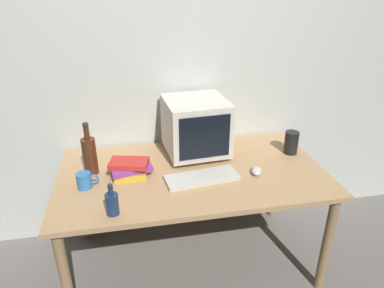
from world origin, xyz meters
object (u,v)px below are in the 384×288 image
object	(u,v)px
keyboard	(202,178)
bottle_tall	(90,155)
metal_canister	(291,143)
book_stack	(130,168)
computer_mouse	(256,171)
bottle_short	(112,203)
crt_monitor	(196,127)
mug	(85,180)

from	to	relation	value
keyboard	bottle_tall	xyz separation A→B (m)	(-0.63, 0.20, 0.11)
metal_canister	book_stack	bearing A→B (deg)	-174.54
computer_mouse	bottle_short	size ratio (longest dim) A/B	0.58
bottle_tall	metal_canister	bearing A→B (deg)	1.02
book_stack	bottle_tall	bearing A→B (deg)	160.77
keyboard	computer_mouse	bearing A→B (deg)	-6.32
bottle_tall	computer_mouse	bearing A→B (deg)	-11.37
crt_monitor	bottle_short	bearing A→B (deg)	-133.32
bottle_short	book_stack	xyz separation A→B (m)	(0.10, 0.35, -0.01)
keyboard	bottle_tall	distance (m)	0.67
crt_monitor	book_stack	xyz separation A→B (m)	(-0.43, -0.21, -0.14)
mug	bottle_tall	bearing A→B (deg)	80.99
book_stack	bottle_short	bearing A→B (deg)	-105.24
bottle_short	metal_canister	bearing A→B (deg)	21.52
bottle_short	bottle_tall	bearing A→B (deg)	106.48
book_stack	mug	size ratio (longest dim) A/B	2.16
computer_mouse	bottle_tall	distance (m)	0.98
bottle_tall	bottle_short	distance (m)	0.45
keyboard	mug	xyz separation A→B (m)	(-0.65, 0.04, 0.03)
keyboard	mug	bearing A→B (deg)	169.29
computer_mouse	book_stack	world-z (taller)	book_stack
computer_mouse	metal_canister	bearing A→B (deg)	54.06
computer_mouse	mug	bearing A→B (deg)	-162.22
bottle_short	book_stack	size ratio (longest dim) A/B	0.67
keyboard	bottle_short	world-z (taller)	bottle_short
computer_mouse	metal_canister	world-z (taller)	metal_canister
computer_mouse	book_stack	size ratio (longest dim) A/B	0.39
bottle_short	mug	bearing A→B (deg)	119.24
metal_canister	keyboard	bearing A→B (deg)	-161.24
keyboard	bottle_short	distance (m)	0.55
bottle_tall	bottle_short	xyz separation A→B (m)	(0.13, -0.43, -0.06)
bottle_tall	bottle_short	bearing A→B (deg)	-73.52
crt_monitor	computer_mouse	size ratio (longest dim) A/B	4.15
bottle_short	book_stack	bearing A→B (deg)	74.76
keyboard	book_stack	distance (m)	0.42
keyboard	metal_canister	size ratio (longest dim) A/B	2.80
keyboard	bottle_tall	size ratio (longest dim) A/B	1.28
keyboard	computer_mouse	distance (m)	0.33
crt_monitor	book_stack	bearing A→B (deg)	-154.18
crt_monitor	mug	xyz separation A→B (m)	(-0.68, -0.29, -0.15)
bottle_tall	metal_canister	world-z (taller)	bottle_tall
bottle_short	mug	xyz separation A→B (m)	(-0.15, 0.27, -0.02)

